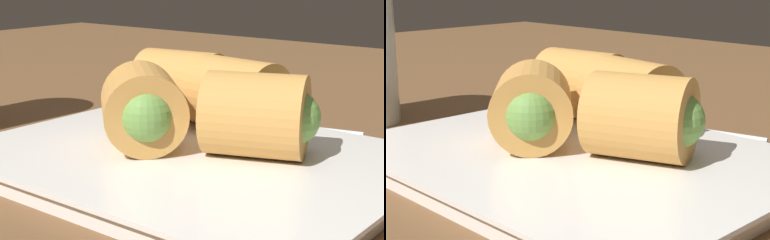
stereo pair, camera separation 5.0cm
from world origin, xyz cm
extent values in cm
cube|color=brown|center=(0.00, 0.00, 1.00)|extent=(180.00, 140.00, 2.00)
cube|color=white|center=(2.67, -1.61, 2.60)|extent=(27.92, 21.57, 1.20)
cube|color=white|center=(2.67, -1.61, 3.35)|extent=(29.04, 22.44, 0.30)
cylinder|color=#D19347|center=(6.19, -0.59, 6.28)|extent=(8.53, 8.47, 5.55)
sphere|color=#6B9E47|center=(4.41, 1.03, 6.28)|extent=(3.61, 3.61, 3.61)
cylinder|color=#D19347|center=(-1.13, -3.52, 6.28)|extent=(8.04, 7.50, 5.55)
sphere|color=#6B9E47|center=(-3.38, -4.38, 6.28)|extent=(3.61, 3.61, 3.61)
cylinder|color=#D19347|center=(3.29, -7.77, 6.28)|extent=(7.18, 6.38, 5.55)
sphere|color=#56843D|center=(0.90, -7.44, 6.28)|extent=(3.61, 3.61, 3.61)
cylinder|color=#D19347|center=(9.35, -8.54, 6.28)|extent=(7.15, 6.34, 5.55)
sphere|color=beige|center=(6.96, -8.85, 6.28)|extent=(3.61, 3.61, 3.61)
cylinder|color=silver|center=(1.94, -16.14, 2.25)|extent=(9.54, 2.56, 0.50)
camera|label=1|loc=(-23.17, 30.81, 16.10)|focal=60.00mm
camera|label=2|loc=(-26.89, 27.46, 16.10)|focal=60.00mm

